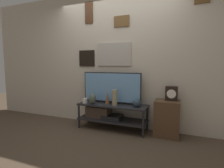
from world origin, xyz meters
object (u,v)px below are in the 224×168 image
(vase_round_glass, at_px, (137,103))
(candle_jar, at_px, (85,101))
(television, at_px, (111,87))
(vase_slim_bronze, at_px, (107,98))
(vase_urn_stoneware, at_px, (92,99))
(mantel_clock, at_px, (171,93))
(vase_tall_ceramic, at_px, (115,98))

(vase_round_glass, xyz_separation_m, candle_jar, (-1.01, -0.08, -0.03))
(television, height_order, vase_slim_bronze, television)
(vase_urn_stoneware, relative_size, vase_slim_bronze, 0.88)
(vase_round_glass, distance_m, vase_slim_bronze, 0.58)
(television, relative_size, vase_round_glass, 8.05)
(mantel_clock, bearing_deg, vase_tall_ceramic, -171.22)
(vase_round_glass, height_order, vase_tall_ceramic, vase_tall_ceramic)
(vase_round_glass, height_order, mantel_clock, mantel_clock)
(vase_slim_bronze, xyz_separation_m, mantel_clock, (1.15, 0.10, 0.15))
(vase_urn_stoneware, distance_m, vase_tall_ceramic, 0.44)
(vase_tall_ceramic, xyz_separation_m, mantel_clock, (0.98, 0.15, 0.12))
(vase_round_glass, distance_m, mantel_clock, 0.62)
(television, xyz_separation_m, vase_tall_ceramic, (0.13, -0.16, -0.17))
(television, bearing_deg, mantel_clock, -0.35)
(vase_urn_stoneware, bearing_deg, television, 34.46)
(candle_jar, bearing_deg, vase_slim_bronze, 12.76)
(television, height_order, vase_round_glass, television)
(candle_jar, bearing_deg, mantel_clock, 7.09)
(vase_tall_ceramic, bearing_deg, vase_round_glass, 5.02)
(vase_slim_bronze, height_order, vase_tall_ceramic, vase_tall_ceramic)
(vase_urn_stoneware, xyz_separation_m, vase_tall_ceramic, (0.44, 0.05, 0.04))
(vase_urn_stoneware, distance_m, mantel_clock, 1.45)
(vase_slim_bronze, bearing_deg, vase_tall_ceramic, -17.24)
(television, relative_size, mantel_clock, 4.80)
(television, bearing_deg, vase_round_glass, -12.95)
(mantel_clock, bearing_deg, vase_round_glass, -168.60)
(vase_tall_ceramic, distance_m, mantel_clock, 1.00)
(vase_slim_bronze, distance_m, vase_tall_ceramic, 0.18)
(vase_urn_stoneware, relative_size, candle_jar, 2.06)
(vase_slim_bronze, distance_m, candle_jar, 0.45)
(vase_slim_bronze, distance_m, mantel_clock, 1.17)
(television, relative_size, vase_urn_stoneware, 5.82)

